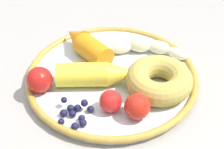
{
  "coord_description": "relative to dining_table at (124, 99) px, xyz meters",
  "views": [
    {
      "loc": [
        -0.46,
        -0.08,
        1.12
      ],
      "look_at": [
        -0.03,
        0.02,
        0.74
      ],
      "focal_mm": 53.09,
      "sensor_mm": 36.0,
      "label": 1
    }
  ],
  "objects": [
    {
      "name": "carrot_orange",
      "position": [
        0.02,
        0.08,
        0.11
      ],
      "size": [
        0.1,
        0.12,
        0.04
      ],
      "color": "orange",
      "rests_on": "plate"
    },
    {
      "name": "tomato_far",
      "position": [
        -0.12,
        -0.04,
        0.11
      ],
      "size": [
        0.04,
        0.04,
        0.04
      ],
      "primitive_type": "sphere",
      "color": "red",
      "rests_on": "plate"
    },
    {
      "name": "banana",
      "position": [
        0.04,
        -0.02,
        0.1
      ],
      "size": [
        0.08,
        0.18,
        0.03
      ],
      "color": "#ECE6BF",
      "rests_on": "plate"
    },
    {
      "name": "blueberry_pile",
      "position": [
        -0.14,
        0.05,
        0.1
      ],
      "size": [
        0.05,
        0.05,
        0.02
      ],
      "color": "#191638",
      "rests_on": "plate"
    },
    {
      "name": "dining_table",
      "position": [
        0.0,
        0.0,
        0.0
      ],
      "size": [
        1.22,
        0.93,
        0.73
      ],
      "color": "gray",
      "rests_on": "ground_plane"
    },
    {
      "name": "plate",
      "position": [
        -0.03,
        0.02,
        0.09
      ],
      "size": [
        0.3,
        0.3,
        0.02
      ],
      "color": "silver",
      "rests_on": "dining_table"
    },
    {
      "name": "tomato_near",
      "position": [
        -0.1,
        0.12,
        0.11
      ],
      "size": [
        0.04,
        0.04,
        0.04
      ],
      "primitive_type": "sphere",
      "color": "red",
      "rests_on": "plate"
    },
    {
      "name": "tomato_mid",
      "position": [
        -0.11,
        -0.0,
        0.11
      ],
      "size": [
        0.04,
        0.04,
        0.04
      ],
      "primitive_type": "sphere",
      "color": "red",
      "rests_on": "plate"
    },
    {
      "name": "carrot_yellow",
      "position": [
        -0.06,
        0.03,
        0.11
      ],
      "size": [
        0.07,
        0.15,
        0.04
      ],
      "color": "yellow",
      "rests_on": "plate"
    },
    {
      "name": "donut",
      "position": [
        -0.05,
        -0.07,
        0.11
      ],
      "size": [
        0.14,
        0.14,
        0.04
      ],
      "primitive_type": "torus",
      "rotation": [
        0.0,
        0.0,
        0.36
      ],
      "color": "#AF9844",
      "rests_on": "plate"
    }
  ]
}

